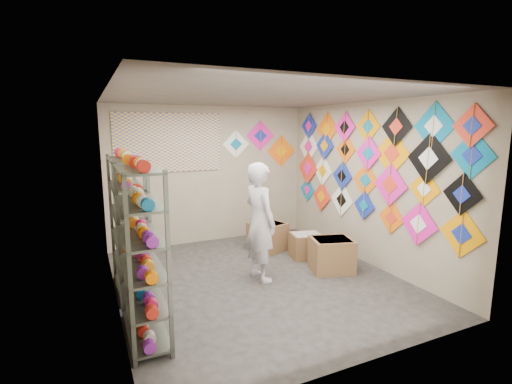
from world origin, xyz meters
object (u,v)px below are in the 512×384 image
shelf_rack_front (142,254)px  carton_b (306,246)px  shopkeeper (260,222)px  carton_c (267,236)px  shelf_rack_back (128,225)px  carton_a (332,255)px

shelf_rack_front → carton_b: 3.37m
shopkeeper → carton_c: 1.49m
shelf_rack_front → carton_c: bearing=39.0°
shopkeeper → carton_b: bearing=-74.2°
shelf_rack_back → carton_a: size_ratio=2.97×
shelf_rack_back → shopkeeper: shelf_rack_back is taller
shopkeeper → carton_b: size_ratio=3.39×
carton_a → carton_c: carton_a is taller
shelf_rack_back → carton_b: size_ratio=3.61×
carton_a → shelf_rack_back: bearing=-175.1°
carton_a → shelf_rack_front: bearing=-150.6°
shelf_rack_back → shelf_rack_front: bearing=-90.0°
carton_b → shelf_rack_front: bearing=-143.0°
shelf_rack_back → carton_c: size_ratio=3.16×
carton_a → carton_b: carton_a is taller
shelf_rack_front → shopkeeper: 2.03m
shopkeeper → carton_c: bearing=-39.3°
carton_c → shelf_rack_front: bearing=-160.0°
shelf_rack_front → carton_b: bearing=25.1°
shelf_rack_front → shelf_rack_back: 1.30m
carton_b → shopkeeper: bearing=-144.6°
carton_b → carton_c: 0.79m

